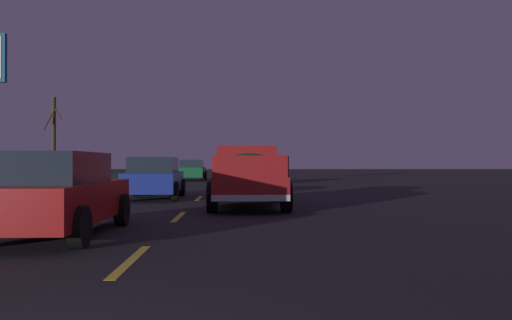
{
  "coord_description": "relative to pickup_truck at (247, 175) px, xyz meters",
  "views": [
    {
      "loc": [
        -2.91,
        -1.48,
        1.36
      ],
      "look_at": [
        13.51,
        -2.04,
        1.43
      ],
      "focal_mm": 36.33,
      "sensor_mm": 36.0,
      "label": 1
    }
  ],
  "objects": [
    {
      "name": "bare_tree_far",
      "position": [
        19.38,
        12.69,
        2.02
      ],
      "size": [
        1.27,
        0.98,
        5.74
      ],
      "color": "#423323",
      "rests_on": "ground"
    },
    {
      "name": "pickup_truck",
      "position": [
        0.0,
        0.0,
        0.0
      ],
      "size": [
        5.45,
        2.34,
        1.87
      ],
      "color": "maroon",
      "rests_on": "ground"
    },
    {
      "name": "sidewalk_shoulder",
      "position": [
        14.09,
        7.45,
        -0.92
      ],
      "size": [
        108.0,
        4.0,
        0.12
      ],
      "primitive_type": "cube",
      "color": "slate",
      "rests_on": "ground"
    },
    {
      "name": "lane_markings",
      "position": [
        16.09,
        4.3,
        -0.98
      ],
      "size": [
        108.0,
        3.54,
        0.01
      ],
      "color": "yellow",
      "rests_on": "ground"
    },
    {
      "name": "sedan_green",
      "position": [
        22.58,
        3.7,
        -0.2
      ],
      "size": [
        4.43,
        2.06,
        1.54
      ],
      "color": "#14592D",
      "rests_on": "ground"
    },
    {
      "name": "sedan_blue",
      "position": [
        3.56,
        3.39,
        -0.2
      ],
      "size": [
        4.45,
        2.1,
        1.54
      ],
      "color": "navy",
      "rests_on": "ground"
    },
    {
      "name": "sedan_red",
      "position": [
        -6.2,
        3.66,
        -0.2
      ],
      "size": [
        4.41,
        2.03,
        1.54
      ],
      "color": "maroon",
      "rests_on": "ground"
    },
    {
      "name": "grass_verge",
      "position": [
        14.09,
        12.45,
        -0.98
      ],
      "size": [
        108.0,
        6.0,
        0.01
      ],
      "primitive_type": "cube",
      "color": "#1E3819",
      "rests_on": "ground"
    },
    {
      "name": "ground",
      "position": [
        14.09,
        1.75,
        -0.98
      ],
      "size": [
        144.0,
        144.0,
        0.0
      ],
      "primitive_type": "plane",
      "color": "black"
    },
    {
      "name": "sedan_silver",
      "position": [
        16.88,
        -0.17,
        -0.2
      ],
      "size": [
        4.43,
        2.07,
        1.54
      ],
      "color": "#B2B5BA",
      "rests_on": "ground"
    }
  ]
}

